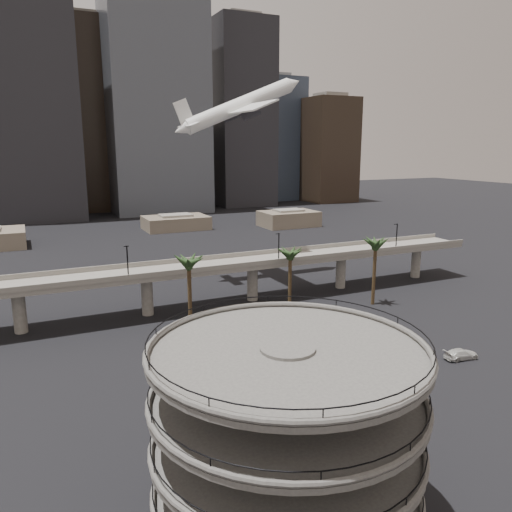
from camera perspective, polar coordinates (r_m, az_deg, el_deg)
name	(u,v)px	position (r m, az deg, el deg)	size (l,w,h in m)	color
ground	(378,460)	(56.78, 13.77, -21.69)	(700.00, 700.00, 0.00)	black
parking_ramp	(287,421)	(42.44, 3.52, -18.35)	(22.20, 22.20, 17.35)	#4F4D4A
overpass	(202,271)	(98.94, -6.22, -1.76)	(130.00, 9.30, 14.70)	slate
palm_trees	(290,255)	(94.28, 3.88, 0.12)	(42.40, 10.40, 14.00)	#46361E
low_buildings	(141,227)	(184.36, -13.00, 3.21)	(135.00, 27.50, 6.80)	#64594A
skyline	(120,118)	(257.42, -15.29, 14.98)	(269.00, 86.00, 122.10)	gray
airborne_jet	(239,106)	(119.15, -1.91, 16.72)	(32.64, 29.43, 15.51)	white
car_a	(327,388)	(67.61, 8.15, -14.68)	(1.98, 4.92, 1.68)	red
car_b	(302,367)	(73.10, 5.25, -12.50)	(1.59, 4.56, 1.50)	#232227
car_c	(461,354)	(82.84, 22.39, -10.32)	(2.19, 5.38, 1.56)	silver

